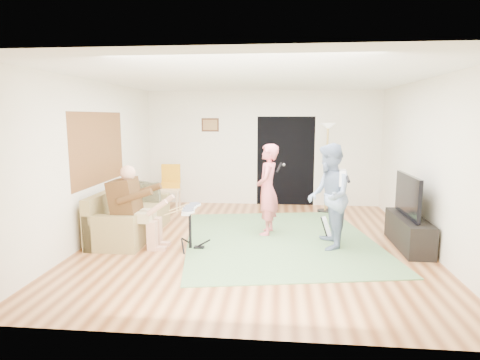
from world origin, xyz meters
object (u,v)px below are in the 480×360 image
object	(u,v)px
television	(408,196)
drum_kit	(190,230)
singer	(267,190)
guitarist	(329,196)
torchiere_lamp	(327,152)
guitar_spare	(327,227)
sofa	(127,220)
dining_chair	(170,194)
tv_cabinet	(409,232)

from	to	relation	value
television	drum_kit	bearing A→B (deg)	-172.94
singer	television	size ratio (longest dim) A/B	1.45
guitarist	torchiere_lamp	distance (m)	2.58
drum_kit	guitar_spare	xyz separation A→B (m)	(2.24, 0.74, -0.09)
drum_kit	guitar_spare	world-z (taller)	guitar_spare
sofa	guitar_spare	xyz separation A→B (m)	(3.53, 0.09, -0.06)
dining_chair	tv_cabinet	bearing A→B (deg)	-29.63
drum_kit	torchiere_lamp	world-z (taller)	torchiere_lamp
sofa	drum_kit	distance (m)	1.45
sofa	television	bearing A→B (deg)	-2.69
dining_chair	tv_cabinet	distance (m)	5.01
singer	television	bearing A→B (deg)	84.20
drum_kit	tv_cabinet	world-z (taller)	drum_kit
sofa	torchiere_lamp	xyz separation A→B (m)	(3.73, 2.14, 1.07)
drum_kit	guitarist	bearing A→B (deg)	7.23
guitar_spare	television	bearing A→B (deg)	-14.46
sofa	guitar_spare	distance (m)	3.53
torchiere_lamp	guitar_spare	bearing A→B (deg)	-95.48
television	singer	bearing A→B (deg)	167.32
torchiere_lamp	television	bearing A→B (deg)	-66.84
guitarist	television	xyz separation A→B (m)	(1.26, 0.15, 0.01)
singer	tv_cabinet	bearing A→B (deg)	84.47
sofa	singer	size ratio (longest dim) A/B	1.26
sofa	tv_cabinet	xyz separation A→B (m)	(4.79, -0.22, -0.03)
sofa	guitarist	xyz separation A→B (m)	(3.48, -0.37, 0.57)
dining_chair	television	distance (m)	4.98
singer	tv_cabinet	world-z (taller)	singer
sofa	drum_kit	size ratio (longest dim) A/B	2.90
tv_cabinet	guitar_spare	bearing A→B (deg)	166.09
singer	torchiere_lamp	world-z (taller)	torchiere_lamp
guitarist	sofa	bearing A→B (deg)	-95.97
dining_chair	tv_cabinet	size ratio (longest dim) A/B	0.74
guitarist	dining_chair	size ratio (longest dim) A/B	1.63
guitarist	torchiere_lamp	world-z (taller)	torchiere_lamp
tv_cabinet	television	distance (m)	0.60
tv_cabinet	guitarist	bearing A→B (deg)	-173.48
guitarist	television	world-z (taller)	guitarist
dining_chair	television	bearing A→B (deg)	-29.87
guitar_spare	torchiere_lamp	world-z (taller)	torchiere_lamp
sofa	television	world-z (taller)	television
singer	guitar_spare	distance (m)	1.22
dining_chair	singer	bearing A→B (deg)	-40.61
drum_kit	guitarist	xyz separation A→B (m)	(2.19, 0.28, 0.54)
guitar_spare	drum_kit	bearing A→B (deg)	-161.74
singer	torchiere_lamp	xyz separation A→B (m)	(1.24, 1.86, 0.53)
guitar_spare	television	world-z (taller)	television
sofa	torchiere_lamp	distance (m)	4.43
guitar_spare	television	xyz separation A→B (m)	(1.21, -0.31, 0.63)
guitar_spare	tv_cabinet	bearing A→B (deg)	-13.91
drum_kit	torchiere_lamp	distance (m)	3.85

